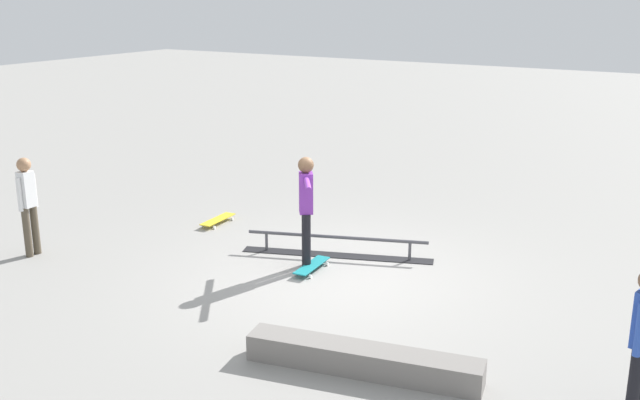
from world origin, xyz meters
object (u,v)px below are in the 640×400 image
(skate_ledge, at_px, (363,360))
(skateboard_main, at_px, (312,266))
(bystander_white_shirt, at_px, (28,201))
(grind_rail, at_px, (337,247))
(loose_skateboard_yellow, at_px, (218,220))
(skater_main, at_px, (306,204))

(skate_ledge, height_order, skateboard_main, skate_ledge)
(skateboard_main, height_order, bystander_white_shirt, bystander_white_shirt)
(skate_ledge, relative_size, skateboard_main, 3.09)
(grind_rail, distance_m, loose_skateboard_yellow, 2.56)
(skater_main, distance_m, skateboard_main, 0.89)
(skater_main, height_order, bystander_white_shirt, skater_main)
(skater_main, relative_size, skateboard_main, 2.01)
(grind_rail, relative_size, skateboard_main, 3.47)
(skate_ledge, bearing_deg, skateboard_main, -48.51)
(skate_ledge, xyz_separation_m, skater_main, (2.09, -2.29, 0.81))
(skater_main, bearing_deg, loose_skateboard_yellow, 32.54)
(bystander_white_shirt, bearing_deg, skate_ledge, 81.46)
(bystander_white_shirt, xyz_separation_m, loose_skateboard_yellow, (-1.45, -2.64, -0.78))
(skater_main, relative_size, loose_skateboard_yellow, 2.02)
(bystander_white_shirt, bearing_deg, skater_main, 110.84)
(grind_rail, distance_m, bystander_white_shirt, 4.65)
(grind_rail, distance_m, skater_main, 1.05)
(skateboard_main, xyz_separation_m, bystander_white_shirt, (3.97, 1.59, 0.78))
(grind_rail, bearing_deg, skate_ledge, 104.43)
(skater_main, xyz_separation_m, loose_skateboard_yellow, (2.39, -0.99, -0.88))
(grind_rail, relative_size, loose_skateboard_yellow, 3.47)
(grind_rail, relative_size, bystander_white_shirt, 1.87)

